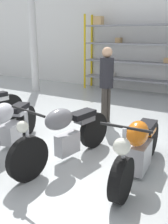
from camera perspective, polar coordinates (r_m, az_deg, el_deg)
name	(u,v)px	position (r m, az deg, el deg)	size (l,w,h in m)	color
ground_plane	(73,156)	(4.48, -2.63, -9.91)	(30.00, 30.00, 0.00)	#B2B7B7
back_wall	(163,42)	(9.38, 17.51, 15.07)	(30.00, 0.08, 3.60)	white
shelving_rack	(143,52)	(9.19, 13.29, 13.11)	(4.66, 0.63, 2.76)	yellow
support_pillar	(33,41)	(9.52, -11.50, 15.53)	(0.28, 0.28, 3.60)	silver
motorcycle_silver	(8,126)	(4.80, -16.98, -3.02)	(0.81, 2.02, 1.02)	black
motorcycle_grey	(65,134)	(4.10, -4.42, -5.03)	(0.76, 2.15, 1.06)	black
motorcycle_orange	(138,149)	(3.84, 12.32, -8.21)	(0.66, 2.07, 1.00)	black
person_browsing	(107,79)	(5.83, 5.17, 7.48)	(0.34, 0.34, 1.78)	#38332D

